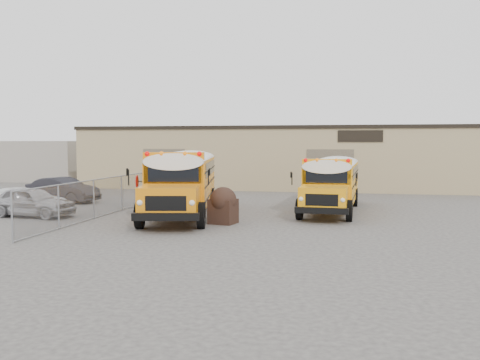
% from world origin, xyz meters
% --- Properties ---
extents(ground, '(120.00, 120.00, 0.00)m').
position_xyz_m(ground, '(0.00, 0.00, 0.00)').
color(ground, '#403D3A').
rests_on(ground, ground).
extents(warehouse, '(30.20, 10.20, 4.67)m').
position_xyz_m(warehouse, '(-0.00, 19.99, 2.37)').
color(warehouse, tan).
rests_on(warehouse, ground).
extents(chainlink_fence, '(0.07, 18.07, 1.81)m').
position_xyz_m(chainlink_fence, '(-6.00, 3.00, 0.90)').
color(chainlink_fence, gray).
rests_on(chainlink_fence, ground).
extents(distant_building_left, '(8.00, 6.00, 3.60)m').
position_xyz_m(distant_building_left, '(-22.00, 22.00, 1.80)').
color(distant_building_left, gray).
rests_on(distant_building_left, ground).
extents(school_bus_left, '(4.58, 10.86, 3.09)m').
position_xyz_m(school_bus_left, '(-3.84, 8.66, 1.79)').
color(school_bus_left, orange).
rests_on(school_bus_left, ground).
extents(school_bus_right, '(2.83, 9.47, 2.74)m').
position_xyz_m(school_bus_right, '(4.73, 11.14, 1.59)').
color(school_bus_right, orange).
rests_on(school_bus_right, ground).
extents(tarp_bundle, '(1.24, 1.16, 1.57)m').
position_xyz_m(tarp_bundle, '(0.04, -0.16, 0.81)').
color(tarp_bundle, black).
rests_on(tarp_bundle, ground).
extents(car_silver, '(4.30, 2.10, 1.41)m').
position_xyz_m(car_silver, '(-9.19, 0.08, 0.71)').
color(car_silver, '#A9A9AD').
rests_on(car_silver, ground).
extents(car_white, '(4.62, 3.25, 1.24)m').
position_xyz_m(car_white, '(-10.42, 1.32, 0.62)').
color(car_white, white).
rests_on(car_white, ground).
extents(car_dark, '(4.61, 2.44, 1.44)m').
position_xyz_m(car_dark, '(-10.99, 6.00, 0.72)').
color(car_dark, black).
rests_on(car_dark, ground).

